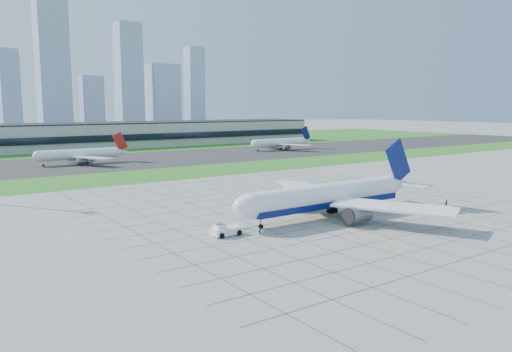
{
  "coord_description": "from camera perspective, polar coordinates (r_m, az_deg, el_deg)",
  "views": [
    {
      "loc": [
        -85.73,
        -86.75,
        25.98
      ],
      "look_at": [
        -7.23,
        24.04,
        7.0
      ],
      "focal_mm": 35.0,
      "sensor_mm": 36.0,
      "label": 1
    }
  ],
  "objects": [
    {
      "name": "distant_jet_1",
      "position": [
        240.25,
        -19.44,
        2.37
      ],
      "size": [
        40.54,
        42.66,
        14.08
      ],
      "color": "white",
      "rests_on": "ground"
    },
    {
      "name": "airliner",
      "position": [
        118.67,
        8.25,
        -2.38
      ],
      "size": [
        56.46,
        57.27,
        17.79
      ],
      "rotation": [
        0.0,
        0.0,
        0.0
      ],
      "color": "white",
      "rests_on": "ground"
    },
    {
      "name": "pushback_tug",
      "position": [
        101.67,
        -3.52,
        -6.2
      ],
      "size": [
        9.18,
        3.24,
        2.56
      ],
      "rotation": [
        0.0,
        0.0,
        0.0
      ],
      "color": "white",
      "rests_on": "ground"
    },
    {
      "name": "crew_far",
      "position": [
        139.58,
        20.95,
        -2.93
      ],
      "size": [
        1.04,
        0.91,
        1.8
      ],
      "primitive_type": "imported",
      "rotation": [
        0.0,
        0.0,
        -0.3
      ],
      "color": "black",
      "rests_on": "ground"
    },
    {
      "name": "terminal",
      "position": [
        341.15,
        -13.69,
        4.69
      ],
      "size": [
        260.0,
        43.0,
        15.8
      ],
      "color": "#B7B7B2",
      "rests_on": "ground"
    },
    {
      "name": "asphalt_taxiway",
      "position": [
        248.46,
        -14.94,
        1.69
      ],
      "size": [
        700.0,
        75.0,
        0.04
      ],
      "primitive_type": "cube",
      "color": "#383838",
      "rests_on": "ground"
    },
    {
      "name": "grass_far",
      "position": [
        353.3,
        -21.21,
        3.2
      ],
      "size": [
        700.0,
        145.0,
        0.04
      ],
      "primitive_type": "cube",
      "color": "#216D1F",
      "rests_on": "ground"
    },
    {
      "name": "distant_jet_2",
      "position": [
        300.44,
        2.83,
        3.84
      ],
      "size": [
        42.45,
        42.66,
        14.08
      ],
      "color": "white",
      "rests_on": "ground"
    },
    {
      "name": "apron_markings",
      "position": [
        132.93,
        5.94,
        -3.35
      ],
      "size": [
        120.0,
        130.0,
        0.03
      ],
      "color": "#474744",
      "rests_on": "ground"
    },
    {
      "name": "crew_near",
      "position": [
        102.66,
        0.45,
        -6.18
      ],
      "size": [
        0.77,
        0.78,
        1.82
      ],
      "primitive_type": "imported",
      "rotation": [
        0.0,
        0.0,
        0.82
      ],
      "color": "black",
      "rests_on": "ground"
    },
    {
      "name": "ground",
      "position": [
        124.7,
        9.16,
        -4.17
      ],
      "size": [
        1400.0,
        1400.0,
        0.0
      ],
      "primitive_type": "plane",
      "color": "gray",
      "rests_on": "ground"
    },
    {
      "name": "grass_median",
      "position": [
        198.15,
        -9.36,
        0.32
      ],
      "size": [
        700.0,
        35.0,
        0.04
      ],
      "primitive_type": "cube",
      "color": "#216D1F",
      "rests_on": "ground"
    }
  ]
}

